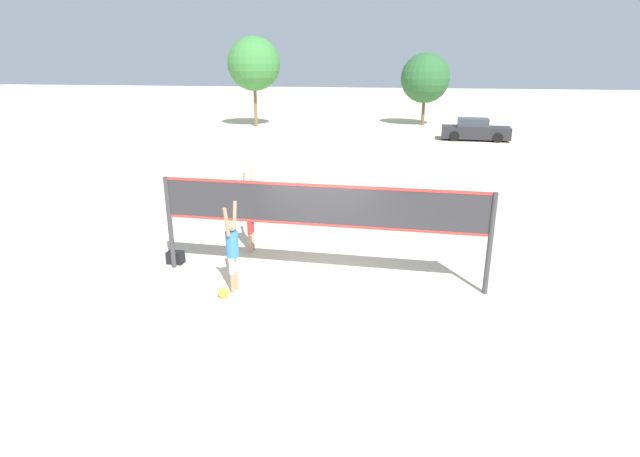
{
  "coord_description": "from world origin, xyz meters",
  "views": [
    {
      "loc": [
        2.19,
        -10.71,
        4.9
      ],
      "look_at": [
        0.0,
        0.0,
        1.28
      ],
      "focal_mm": 28.0,
      "sensor_mm": 36.0,
      "label": 1
    }
  ],
  "objects_px": {
    "player_spiker": "(232,247)",
    "parked_car_near": "(475,130)",
    "gear_bag": "(176,257)",
    "tree_right_cluster": "(254,64)",
    "volleyball_net": "(320,213)",
    "player_blocker": "(250,209)",
    "volleyball": "(223,293)",
    "tree_left_cluster": "(425,78)"
  },
  "relations": [
    {
      "from": "tree_right_cluster",
      "to": "player_blocker",
      "type": "bearing_deg",
      "value": -71.79
    },
    {
      "from": "player_spiker",
      "to": "tree_left_cluster",
      "type": "xyz_separation_m",
      "value": [
        3.89,
        33.5,
        2.71
      ]
    },
    {
      "from": "player_spiker",
      "to": "tree_right_cluster",
      "type": "relative_size",
      "value": 0.29
    },
    {
      "from": "volleyball",
      "to": "player_blocker",
      "type": "bearing_deg",
      "value": 96.76
    },
    {
      "from": "volleyball",
      "to": "gear_bag",
      "type": "relative_size",
      "value": 0.57
    },
    {
      "from": "volleyball_net",
      "to": "tree_left_cluster",
      "type": "relative_size",
      "value": 1.33
    },
    {
      "from": "tree_left_cluster",
      "to": "tree_right_cluster",
      "type": "distance_m",
      "value": 13.89
    },
    {
      "from": "player_blocker",
      "to": "volleyball",
      "type": "relative_size",
      "value": 9.68
    },
    {
      "from": "volleyball",
      "to": "tree_right_cluster",
      "type": "distance_m",
      "value": 32.14
    },
    {
      "from": "tree_left_cluster",
      "to": "tree_right_cluster",
      "type": "height_order",
      "value": "tree_right_cluster"
    },
    {
      "from": "volleyball",
      "to": "tree_left_cluster",
      "type": "xyz_separation_m",
      "value": [
        4.01,
        33.88,
        3.66
      ]
    },
    {
      "from": "parked_car_near",
      "to": "tree_right_cluster",
      "type": "distance_m",
      "value": 17.97
    },
    {
      "from": "volleyball_net",
      "to": "player_blocker",
      "type": "bearing_deg",
      "value": 145.86
    },
    {
      "from": "volleyball_net",
      "to": "parked_car_near",
      "type": "xyz_separation_m",
      "value": [
        5.61,
        24.52,
        -1.01
      ]
    },
    {
      "from": "tree_right_cluster",
      "to": "player_spiker",
      "type": "bearing_deg",
      "value": -72.43
    },
    {
      "from": "parked_car_near",
      "to": "player_spiker",
      "type": "bearing_deg",
      "value": -104.15
    },
    {
      "from": "player_blocker",
      "to": "tree_right_cluster",
      "type": "distance_m",
      "value": 29.16
    },
    {
      "from": "player_spiker",
      "to": "gear_bag",
      "type": "xyz_separation_m",
      "value": [
        -2.08,
        1.25,
        -0.91
      ]
    },
    {
      "from": "volleyball",
      "to": "parked_car_near",
      "type": "distance_m",
      "value": 26.97
    },
    {
      "from": "volleyball_net",
      "to": "volleyball",
      "type": "distance_m",
      "value": 2.8
    },
    {
      "from": "volleyball",
      "to": "gear_bag",
      "type": "height_order",
      "value": "gear_bag"
    },
    {
      "from": "gear_bag",
      "to": "tree_right_cluster",
      "type": "relative_size",
      "value": 0.06
    },
    {
      "from": "player_spiker",
      "to": "gear_bag",
      "type": "relative_size",
      "value": 4.96
    },
    {
      "from": "volleyball",
      "to": "parked_car_near",
      "type": "height_order",
      "value": "parked_car_near"
    },
    {
      "from": "player_blocker",
      "to": "tree_left_cluster",
      "type": "height_order",
      "value": "tree_left_cluster"
    },
    {
      "from": "gear_bag",
      "to": "parked_car_near",
      "type": "xyz_separation_m",
      "value": [
        9.47,
        24.27,
        0.49
      ]
    },
    {
      "from": "volleyball",
      "to": "tree_left_cluster",
      "type": "relative_size",
      "value": 0.04
    },
    {
      "from": "player_spiker",
      "to": "parked_car_near",
      "type": "distance_m",
      "value": 26.57
    },
    {
      "from": "player_spiker",
      "to": "tree_left_cluster",
      "type": "distance_m",
      "value": 33.83
    },
    {
      "from": "volleyball_net",
      "to": "player_spiker",
      "type": "relative_size",
      "value": 3.77
    },
    {
      "from": "player_blocker",
      "to": "volleyball_net",
      "type": "bearing_deg",
      "value": 55.86
    },
    {
      "from": "player_spiker",
      "to": "parked_car_near",
      "type": "bearing_deg",
      "value": -16.15
    },
    {
      "from": "tree_left_cluster",
      "to": "parked_car_near",
      "type": "bearing_deg",
      "value": -66.35
    },
    {
      "from": "player_spiker",
      "to": "player_blocker",
      "type": "xyz_separation_m",
      "value": [
        -0.46,
        2.51,
        0.14
      ]
    },
    {
      "from": "player_blocker",
      "to": "tree_left_cluster",
      "type": "relative_size",
      "value": 0.39
    },
    {
      "from": "gear_bag",
      "to": "volleyball",
      "type": "bearing_deg",
      "value": -39.69
    },
    {
      "from": "volleyball_net",
      "to": "tree_right_cluster",
      "type": "bearing_deg",
      "value": 111.25
    },
    {
      "from": "player_blocker",
      "to": "tree_right_cluster",
      "type": "relative_size",
      "value": 0.33
    },
    {
      "from": "player_spiker",
      "to": "volleyball",
      "type": "bearing_deg",
      "value": 163.48
    },
    {
      "from": "player_spiker",
      "to": "gear_bag",
      "type": "distance_m",
      "value": 2.59
    },
    {
      "from": "volleyball_net",
      "to": "parked_car_near",
      "type": "height_order",
      "value": "volleyball_net"
    },
    {
      "from": "volleyball",
      "to": "gear_bag",
      "type": "xyz_separation_m",
      "value": [
        -1.96,
        1.63,
        0.04
      ]
    }
  ]
}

